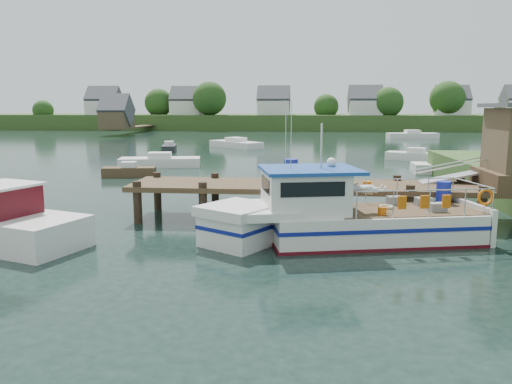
# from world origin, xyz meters

# --- Properties ---
(ground_plane) EXTENTS (160.00, 160.00, 0.00)m
(ground_plane) POSITION_xyz_m (0.00, 0.00, 0.00)
(ground_plane) COLOR black
(far_shore) EXTENTS (140.00, 42.55, 9.22)m
(far_shore) POSITION_xyz_m (0.01, 82.37, 2.10)
(far_shore) COLOR #334F20
(far_shore) RESTS_ON ground
(dock) EXTENTS (16.60, 3.00, 4.78)m
(dock) POSITION_xyz_m (6.51, 0.01, 2.24)
(dock) COLOR #453420
(dock) RESTS_ON ground
(lobster_boat) EXTENTS (9.52, 4.46, 4.57)m
(lobster_boat) POSITION_xyz_m (1.87, -3.27, 0.83)
(lobster_boat) COLOR silver
(lobster_boat) RESTS_ON ground
(moored_rowboat) EXTENTS (3.40, 1.66, 0.95)m
(moored_rowboat) POSITION_xyz_m (-10.24, 11.12, 0.35)
(moored_rowboat) COLOR #453420
(moored_rowboat) RESTS_ON ground
(moored_far) EXTENTS (7.14, 3.06, 1.18)m
(moored_far) POSITION_xyz_m (16.06, 53.42, 0.44)
(moored_far) COLOR silver
(moored_far) RESTS_ON ground
(moored_a) EXTENTS (6.09, 3.03, 1.07)m
(moored_a) POSITION_xyz_m (-9.78, 16.40, 0.40)
(moored_a) COLOR silver
(moored_a) RESTS_ON ground
(moored_b) EXTENTS (5.01, 3.36, 1.05)m
(moored_b) POSITION_xyz_m (9.95, 22.76, 0.39)
(moored_b) COLOR silver
(moored_b) RESTS_ON ground
(moored_c) EXTENTS (6.50, 2.40, 1.02)m
(moored_c) POSITION_xyz_m (11.22, 14.66, 0.38)
(moored_c) COLOR silver
(moored_c) RESTS_ON ground
(moored_d) EXTENTS (6.38, 6.31, 1.14)m
(moored_d) POSITION_xyz_m (-6.54, 34.13, 0.42)
(moored_d) COLOR silver
(moored_d) RESTS_ON ground
(moored_e) EXTENTS (1.96, 3.86, 1.02)m
(moored_e) POSITION_xyz_m (-12.56, 29.24, 0.38)
(moored_e) COLOR black
(moored_e) RESTS_ON ground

